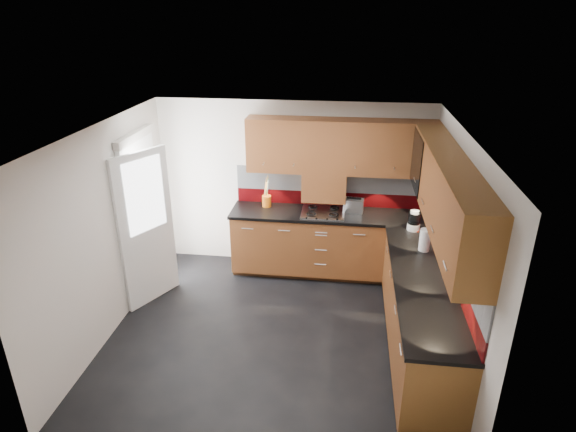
# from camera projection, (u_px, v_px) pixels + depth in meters

# --- Properties ---
(room) EXTENTS (4.00, 3.80, 2.64)m
(room) POSITION_uv_depth(u_px,v_px,m) (273.00, 217.00, 5.06)
(room) COLOR black
(base_cabinets) EXTENTS (2.70, 3.20, 0.95)m
(base_cabinets) POSITION_uv_depth(u_px,v_px,m) (367.00, 276.00, 6.01)
(base_cabinets) COLOR brown
(base_cabinets) RESTS_ON room
(countertop) EXTENTS (2.72, 3.22, 0.04)m
(countertop) POSITION_uv_depth(u_px,v_px,m) (369.00, 242.00, 5.81)
(countertop) COLOR black
(countertop) RESTS_ON base_cabinets
(backsplash) EXTENTS (2.70, 3.20, 0.54)m
(backsplash) POSITION_uv_depth(u_px,v_px,m) (388.00, 214.00, 5.87)
(backsplash) COLOR #67090D
(backsplash) RESTS_ON countertop
(upper_cabinets) EXTENTS (2.50, 3.20, 0.72)m
(upper_cabinets) POSITION_uv_depth(u_px,v_px,m) (390.00, 168.00, 5.49)
(upper_cabinets) COLOR brown
(upper_cabinets) RESTS_ON room
(extractor_hood) EXTENTS (0.60, 0.33, 0.40)m
(extractor_hood) POSITION_uv_depth(u_px,v_px,m) (324.00, 186.00, 6.59)
(extractor_hood) COLOR brown
(extractor_hood) RESTS_ON room
(glass_cabinet) EXTENTS (0.32, 0.80, 0.66)m
(glass_cabinet) POSITION_uv_depth(u_px,v_px,m) (429.00, 160.00, 5.69)
(glass_cabinet) COLOR black
(glass_cabinet) RESTS_ON room
(back_door) EXTENTS (0.42, 1.19, 2.04)m
(back_door) POSITION_uv_depth(u_px,v_px,m) (145.00, 220.00, 6.13)
(back_door) COLOR white
(back_door) RESTS_ON room
(gas_hob) EXTENTS (0.58, 0.51, 0.05)m
(gas_hob) POSITION_uv_depth(u_px,v_px,m) (323.00, 212.00, 6.56)
(gas_hob) COLOR silver
(gas_hob) RESTS_ON countertop
(utensil_pot) EXTENTS (0.13, 0.13, 0.46)m
(utensil_pot) POSITION_uv_depth(u_px,v_px,m) (267.00, 200.00, 6.76)
(utensil_pot) COLOR #C66012
(utensil_pot) RESTS_ON countertop
(toaster) EXTENTS (0.28, 0.19, 0.19)m
(toaster) POSITION_uv_depth(u_px,v_px,m) (354.00, 205.00, 6.59)
(toaster) COLOR silver
(toaster) RESTS_ON countertop
(food_processor) EXTENTS (0.16, 0.16, 0.27)m
(food_processor) POSITION_uv_depth(u_px,v_px,m) (414.00, 221.00, 6.03)
(food_processor) COLOR white
(food_processor) RESTS_ON countertop
(paper_towel) EXTENTS (0.15, 0.15, 0.26)m
(paper_towel) POSITION_uv_depth(u_px,v_px,m) (425.00, 240.00, 5.52)
(paper_towel) COLOR white
(paper_towel) RESTS_ON countertop
(orange_cloth) EXTENTS (0.16, 0.15, 0.01)m
(orange_cloth) POSITION_uv_depth(u_px,v_px,m) (414.00, 229.00, 6.08)
(orange_cloth) COLOR red
(orange_cloth) RESTS_ON countertop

